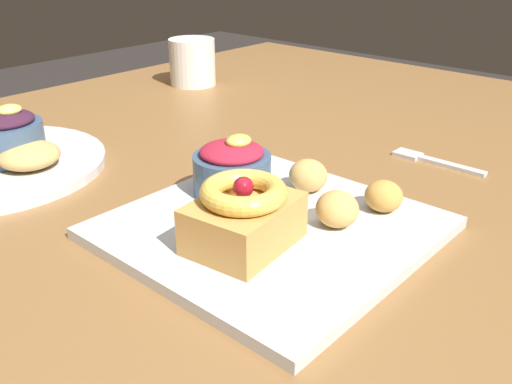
{
  "coord_description": "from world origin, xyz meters",
  "views": [
    {
      "loc": [
        -0.45,
        -0.49,
        1.01
      ],
      "look_at": [
        -0.06,
        -0.15,
        0.77
      ],
      "focal_mm": 39.59,
      "sensor_mm": 36.0,
      "label": 1
    }
  ],
  "objects_px": {
    "fritter_front": "(384,196)",
    "back_pastry": "(29,155)",
    "front_plate": "(271,228)",
    "cake_slice": "(244,215)",
    "back_ramekin": "(7,136)",
    "fritter_back": "(308,176)",
    "berry_ramekin": "(232,168)",
    "fritter_middle": "(337,209)",
    "fork": "(431,160)",
    "coffee_mug": "(192,62)"
  },
  "relations": [
    {
      "from": "back_ramekin",
      "to": "fritter_middle",
      "type": "bearing_deg",
      "value": -72.78
    },
    {
      "from": "cake_slice",
      "to": "berry_ramekin",
      "type": "bearing_deg",
      "value": 49.06
    },
    {
      "from": "berry_ramekin",
      "to": "back_ramekin",
      "type": "height_order",
      "value": "back_ramekin"
    },
    {
      "from": "fritter_front",
      "to": "front_plate",
      "type": "bearing_deg",
      "value": 144.85
    },
    {
      "from": "fritter_middle",
      "to": "fork",
      "type": "distance_m",
      "value": 0.25
    },
    {
      "from": "front_plate",
      "to": "back_pastry",
      "type": "distance_m",
      "value": 0.33
    },
    {
      "from": "back_pastry",
      "to": "fork",
      "type": "height_order",
      "value": "back_pastry"
    },
    {
      "from": "fork",
      "to": "fritter_back",
      "type": "bearing_deg",
      "value": 75.13
    },
    {
      "from": "cake_slice",
      "to": "fritter_back",
      "type": "relative_size",
      "value": 2.53
    },
    {
      "from": "fritter_middle",
      "to": "fritter_back",
      "type": "distance_m",
      "value": 0.09
    },
    {
      "from": "front_plate",
      "to": "fritter_front",
      "type": "bearing_deg",
      "value": -35.15
    },
    {
      "from": "berry_ramekin",
      "to": "back_pastry",
      "type": "relative_size",
      "value": 1.15
    },
    {
      "from": "cake_slice",
      "to": "back_ramekin",
      "type": "height_order",
      "value": "back_ramekin"
    },
    {
      "from": "berry_ramekin",
      "to": "back_pastry",
      "type": "distance_m",
      "value": 0.27
    },
    {
      "from": "front_plate",
      "to": "cake_slice",
      "type": "distance_m",
      "value": 0.06
    },
    {
      "from": "fritter_front",
      "to": "fork",
      "type": "height_order",
      "value": "fritter_front"
    },
    {
      "from": "front_plate",
      "to": "back_pastry",
      "type": "height_order",
      "value": "back_pastry"
    },
    {
      "from": "coffee_mug",
      "to": "cake_slice",
      "type": "bearing_deg",
      "value": -128.39
    },
    {
      "from": "cake_slice",
      "to": "fritter_back",
      "type": "bearing_deg",
      "value": 11.65
    },
    {
      "from": "back_pastry",
      "to": "fritter_front",
      "type": "bearing_deg",
      "value": -64.37
    },
    {
      "from": "fritter_front",
      "to": "back_pastry",
      "type": "relative_size",
      "value": 0.53
    },
    {
      "from": "back_pastry",
      "to": "front_plate",
      "type": "bearing_deg",
      "value": -74.71
    },
    {
      "from": "back_pastry",
      "to": "coffee_mug",
      "type": "height_order",
      "value": "coffee_mug"
    },
    {
      "from": "fritter_back",
      "to": "back_pastry",
      "type": "bearing_deg",
      "value": 120.14
    },
    {
      "from": "berry_ramekin",
      "to": "fritter_front",
      "type": "relative_size",
      "value": 2.16
    },
    {
      "from": "back_ramekin",
      "to": "back_pastry",
      "type": "distance_m",
      "value": 0.05
    },
    {
      "from": "berry_ramekin",
      "to": "coffee_mug",
      "type": "relative_size",
      "value": 0.97
    },
    {
      "from": "cake_slice",
      "to": "back_pastry",
      "type": "height_order",
      "value": "cake_slice"
    },
    {
      "from": "cake_slice",
      "to": "berry_ramekin",
      "type": "relative_size",
      "value": 1.27
    },
    {
      "from": "berry_ramekin",
      "to": "fritter_middle",
      "type": "relative_size",
      "value": 2.0
    },
    {
      "from": "front_plate",
      "to": "fritter_front",
      "type": "height_order",
      "value": "fritter_front"
    },
    {
      "from": "back_ramekin",
      "to": "back_pastry",
      "type": "xyz_separation_m",
      "value": [
        0.0,
        -0.04,
        -0.02
      ]
    },
    {
      "from": "fritter_back",
      "to": "back_pastry",
      "type": "xyz_separation_m",
      "value": [
        -0.17,
        0.3,
        -0.0
      ]
    },
    {
      "from": "front_plate",
      "to": "coffee_mug",
      "type": "relative_size",
      "value": 3.22
    },
    {
      "from": "fritter_back",
      "to": "fork",
      "type": "bearing_deg",
      "value": -14.85
    },
    {
      "from": "berry_ramekin",
      "to": "front_plate",
      "type": "bearing_deg",
      "value": -108.47
    },
    {
      "from": "coffee_mug",
      "to": "berry_ramekin",
      "type": "bearing_deg",
      "value": -127.85
    },
    {
      "from": "cake_slice",
      "to": "fritter_front",
      "type": "distance_m",
      "value": 0.16
    },
    {
      "from": "fritter_middle",
      "to": "cake_slice",
      "type": "bearing_deg",
      "value": 154.0
    },
    {
      "from": "front_plate",
      "to": "cake_slice",
      "type": "relative_size",
      "value": 2.62
    },
    {
      "from": "berry_ramekin",
      "to": "coffee_mug",
      "type": "height_order",
      "value": "coffee_mug"
    },
    {
      "from": "front_plate",
      "to": "cake_slice",
      "type": "bearing_deg",
      "value": -169.44
    },
    {
      "from": "front_plate",
      "to": "berry_ramekin",
      "type": "bearing_deg",
      "value": 71.53
    },
    {
      "from": "cake_slice",
      "to": "front_plate",
      "type": "bearing_deg",
      "value": 10.56
    },
    {
      "from": "fritter_middle",
      "to": "fritter_back",
      "type": "xyz_separation_m",
      "value": [
        0.05,
        0.07,
        0.0
      ]
    },
    {
      "from": "cake_slice",
      "to": "back_pastry",
      "type": "bearing_deg",
      "value": 96.46
    },
    {
      "from": "cake_slice",
      "to": "fritter_front",
      "type": "xyz_separation_m",
      "value": [
        0.15,
        -0.06,
        -0.01
      ]
    },
    {
      "from": "fritter_middle",
      "to": "back_ramekin",
      "type": "xyz_separation_m",
      "value": [
        -0.13,
        0.42,
        0.01
      ]
    },
    {
      "from": "back_ramekin",
      "to": "berry_ramekin",
      "type": "bearing_deg",
      "value": -67.79
    },
    {
      "from": "berry_ramekin",
      "to": "fritter_back",
      "type": "height_order",
      "value": "berry_ramekin"
    }
  ]
}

